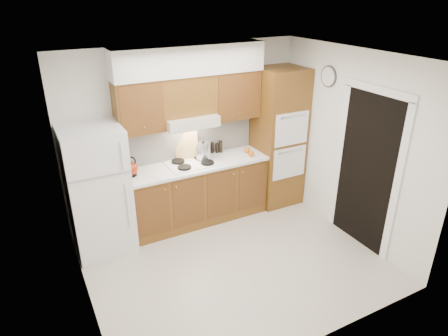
# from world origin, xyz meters

# --- Properties ---
(floor) EXTENTS (3.60, 3.60, 0.00)m
(floor) POSITION_xyz_m (0.00, 0.00, 0.00)
(floor) COLOR #B8AEA1
(floor) RESTS_ON ground
(ceiling) EXTENTS (3.60, 3.60, 0.00)m
(ceiling) POSITION_xyz_m (0.00, 0.00, 2.60)
(ceiling) COLOR white
(ceiling) RESTS_ON wall_back
(wall_back) EXTENTS (3.60, 0.02, 2.60)m
(wall_back) POSITION_xyz_m (0.00, 1.50, 1.30)
(wall_back) COLOR white
(wall_back) RESTS_ON floor
(wall_left) EXTENTS (0.02, 3.00, 2.60)m
(wall_left) POSITION_xyz_m (-1.80, 0.00, 1.30)
(wall_left) COLOR white
(wall_left) RESTS_ON floor
(wall_right) EXTENTS (0.02, 3.00, 2.60)m
(wall_right) POSITION_xyz_m (1.80, 0.00, 1.30)
(wall_right) COLOR white
(wall_right) RESTS_ON floor
(fridge) EXTENTS (0.75, 0.72, 1.72)m
(fridge) POSITION_xyz_m (-1.41, 1.14, 0.86)
(fridge) COLOR white
(fridge) RESTS_ON floor
(base_cabinets) EXTENTS (2.11, 0.60, 0.90)m
(base_cabinets) POSITION_xyz_m (0.02, 1.20, 0.45)
(base_cabinets) COLOR brown
(base_cabinets) RESTS_ON floor
(countertop) EXTENTS (2.13, 0.62, 0.04)m
(countertop) POSITION_xyz_m (0.03, 1.19, 0.92)
(countertop) COLOR white
(countertop) RESTS_ON base_cabinets
(backsplash) EXTENTS (2.11, 0.03, 0.56)m
(backsplash) POSITION_xyz_m (0.02, 1.49, 1.22)
(backsplash) COLOR white
(backsplash) RESTS_ON countertop
(oven_cabinet) EXTENTS (0.70, 0.65, 2.20)m
(oven_cabinet) POSITION_xyz_m (1.44, 1.18, 1.10)
(oven_cabinet) COLOR brown
(oven_cabinet) RESTS_ON floor
(upper_cab_left) EXTENTS (0.63, 0.33, 0.70)m
(upper_cab_left) POSITION_xyz_m (-0.71, 1.33, 1.85)
(upper_cab_left) COLOR brown
(upper_cab_left) RESTS_ON wall_back
(upper_cab_right) EXTENTS (0.73, 0.33, 0.70)m
(upper_cab_right) POSITION_xyz_m (0.72, 1.33, 1.85)
(upper_cab_right) COLOR brown
(upper_cab_right) RESTS_ON wall_back
(range_hood) EXTENTS (0.75, 0.45, 0.15)m
(range_hood) POSITION_xyz_m (-0.02, 1.27, 1.57)
(range_hood) COLOR silver
(range_hood) RESTS_ON wall_back
(upper_cab_over_hood) EXTENTS (0.75, 0.33, 0.55)m
(upper_cab_over_hood) POSITION_xyz_m (-0.02, 1.33, 1.92)
(upper_cab_over_hood) COLOR brown
(upper_cab_over_hood) RESTS_ON range_hood
(soffit) EXTENTS (2.13, 0.36, 0.40)m
(soffit) POSITION_xyz_m (0.03, 1.32, 2.40)
(soffit) COLOR silver
(soffit) RESTS_ON wall_back
(cooktop) EXTENTS (0.74, 0.50, 0.01)m
(cooktop) POSITION_xyz_m (-0.02, 1.21, 0.95)
(cooktop) COLOR white
(cooktop) RESTS_ON countertop
(doorway) EXTENTS (0.02, 0.90, 2.10)m
(doorway) POSITION_xyz_m (1.79, -0.35, 1.05)
(doorway) COLOR black
(doorway) RESTS_ON floor
(wall_clock) EXTENTS (0.02, 0.30, 0.30)m
(wall_clock) POSITION_xyz_m (1.79, 0.55, 2.15)
(wall_clock) COLOR #3F3833
(wall_clock) RESTS_ON wall_right
(kettle) EXTENTS (0.19, 0.19, 0.19)m
(kettle) POSITION_xyz_m (-0.93, 1.22, 1.04)
(kettle) COLOR maroon
(kettle) RESTS_ON countertop
(cutting_board) EXTENTS (0.35, 0.22, 0.44)m
(cutting_board) POSITION_xyz_m (-0.02, 1.43, 1.14)
(cutting_board) COLOR #D9B66F
(cutting_board) RESTS_ON countertop
(stock_pot) EXTENTS (0.27, 0.27, 0.23)m
(stock_pot) POSITION_xyz_m (0.18, 1.27, 1.08)
(stock_pot) COLOR silver
(stock_pot) RESTS_ON cooktop
(condiment_a) EXTENTS (0.06, 0.06, 0.18)m
(condiment_a) POSITION_xyz_m (0.41, 1.45, 1.03)
(condiment_a) COLOR black
(condiment_a) RESTS_ON countertop
(condiment_b) EXTENTS (0.07, 0.07, 0.19)m
(condiment_b) POSITION_xyz_m (0.53, 1.41, 1.03)
(condiment_b) COLOR black
(condiment_b) RESTS_ON countertop
(condiment_c) EXTENTS (0.05, 0.05, 0.15)m
(condiment_c) POSITION_xyz_m (0.48, 1.43, 1.02)
(condiment_c) COLOR black
(condiment_c) RESTS_ON countertop
(orange_near) EXTENTS (0.09, 0.09, 0.08)m
(orange_near) POSITION_xyz_m (0.87, 1.05, 0.98)
(orange_near) COLOR #F15D0C
(orange_near) RESTS_ON countertop
(orange_far) EXTENTS (0.11, 0.11, 0.09)m
(orange_far) POSITION_xyz_m (0.89, 1.20, 0.98)
(orange_far) COLOR orange
(orange_far) RESTS_ON countertop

